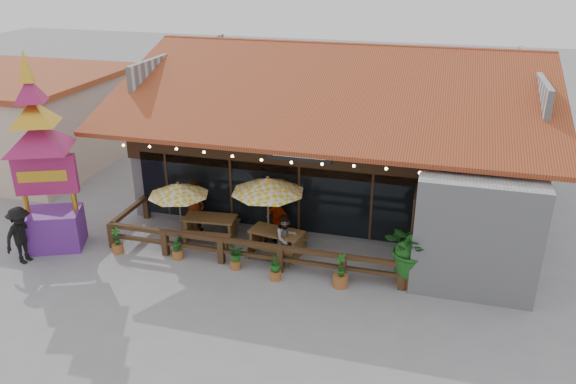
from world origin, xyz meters
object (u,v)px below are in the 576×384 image
(umbrella_right, at_px, (268,185))
(picnic_table_left, at_px, (211,224))
(tropical_plant, at_px, (410,248))
(pedestrian, at_px, (21,235))
(picnic_table_right, at_px, (277,238))
(thai_sign_tower, at_px, (39,141))
(umbrella_left, at_px, (178,190))

(umbrella_right, relative_size, picnic_table_left, 1.53)
(tropical_plant, height_order, pedestrian, tropical_plant)
(picnic_table_left, bearing_deg, tropical_plant, -9.40)
(picnic_table_right, height_order, tropical_plant, tropical_plant)
(umbrella_right, bearing_deg, thai_sign_tower, -165.03)
(thai_sign_tower, relative_size, pedestrian, 3.69)
(umbrella_right, height_order, picnic_table_left, umbrella_right)
(picnic_table_left, height_order, pedestrian, pedestrian)
(picnic_table_left, height_order, thai_sign_tower, thai_sign_tower)
(picnic_table_right, distance_m, tropical_plant, 4.49)
(umbrella_right, height_order, picnic_table_right, umbrella_right)
(umbrella_right, xyz_separation_m, picnic_table_left, (-2.14, 0.02, -1.72))
(umbrella_left, bearing_deg, picnic_table_left, 22.28)
(umbrella_left, relative_size, pedestrian, 1.17)
(umbrella_left, xyz_separation_m, umbrella_right, (3.08, 0.36, 0.35))
(picnic_table_left, xyz_separation_m, tropical_plant, (6.91, -1.14, 0.67))
(picnic_table_left, xyz_separation_m, picnic_table_right, (2.53, -0.38, -0.01))
(umbrella_right, xyz_separation_m, tropical_plant, (4.77, -1.12, -1.05))
(umbrella_right, bearing_deg, umbrella_left, -173.30)
(umbrella_left, relative_size, picnic_table_left, 1.19)
(picnic_table_left, xyz_separation_m, thai_sign_tower, (-4.91, -1.91, 3.22))
(picnic_table_left, bearing_deg, pedestrian, -149.53)
(picnic_table_right, height_order, thai_sign_tower, thai_sign_tower)
(umbrella_right, relative_size, picnic_table_right, 1.47)
(umbrella_left, height_order, tropical_plant, umbrella_left)
(thai_sign_tower, distance_m, tropical_plant, 12.11)
(thai_sign_tower, xyz_separation_m, pedestrian, (-0.34, -1.18, -2.83))
(thai_sign_tower, xyz_separation_m, tropical_plant, (11.82, 0.76, -2.55))
(thai_sign_tower, height_order, tropical_plant, thai_sign_tower)
(picnic_table_right, bearing_deg, umbrella_right, 137.62)
(thai_sign_tower, bearing_deg, pedestrian, -106.07)
(picnic_table_right, relative_size, tropical_plant, 0.92)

